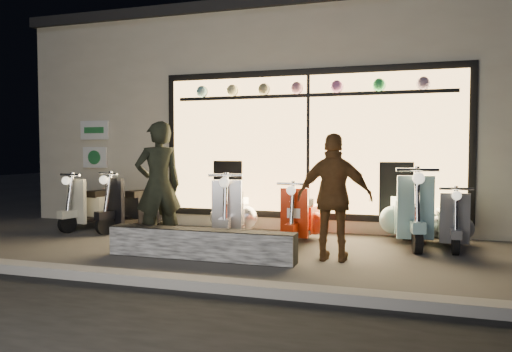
{
  "coord_description": "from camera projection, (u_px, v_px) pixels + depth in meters",
  "views": [
    {
      "loc": [
        2.57,
        -6.7,
        1.45
      ],
      "look_at": [
        0.26,
        0.6,
        1.05
      ],
      "focal_mm": 35.0,
      "sensor_mm": 36.0,
      "label": 1
    }
  ],
  "objects": [
    {
      "name": "scooter_black",
      "position": [
        140.0,
        207.0,
        9.06
      ],
      "size": [
        0.81,
        1.4,
        1.02
      ],
      "rotation": [
        0.0,
        0.0,
        -0.39
      ],
      "color": "black",
      "rests_on": "ground"
    },
    {
      "name": "kerb",
      "position": [
        159.0,
        280.0,
        5.32
      ],
      "size": [
        40.0,
        0.25,
        0.12
      ],
      "primitive_type": "cube",
      "color": "slate",
      "rests_on": "ground"
    },
    {
      "name": "scooter_silver",
      "position": [
        232.0,
        212.0,
        8.3
      ],
      "size": [
        0.66,
        1.46,
        1.04
      ],
      "rotation": [
        0.0,
        0.0,
        0.2
      ],
      "color": "black",
      "rests_on": "ground"
    },
    {
      "name": "graffiti_barrier",
      "position": [
        201.0,
        244.0,
        6.63
      ],
      "size": [
        2.59,
        0.28,
        0.4
      ],
      "primitive_type": "cube",
      "color": "black",
      "rests_on": "ground"
    },
    {
      "name": "scooter_red",
      "position": [
        302.0,
        218.0,
        7.93
      ],
      "size": [
        0.42,
        1.29,
        0.93
      ],
      "rotation": [
        0.0,
        0.0,
        -0.01
      ],
      "color": "black",
      "rests_on": "ground"
    },
    {
      "name": "man",
      "position": [
        158.0,
        185.0,
        7.28
      ],
      "size": [
        0.8,
        0.79,
        1.86
      ],
      "primitive_type": "imported",
      "rotation": [
        0.0,
        0.0,
        3.91
      ],
      "color": "black",
      "rests_on": "ground"
    },
    {
      "name": "scooter_cream",
      "position": [
        100.0,
        206.0,
        9.3
      ],
      "size": [
        0.67,
        1.39,
        0.99
      ],
      "rotation": [
        0.0,
        0.0,
        -0.25
      ],
      "color": "black",
      "rests_on": "ground"
    },
    {
      "name": "ground",
      "position": [
        227.0,
        250.0,
        7.23
      ],
      "size": [
        40.0,
        40.0,
        0.0
      ],
      "primitive_type": "plane",
      "color": "#383533",
      "rests_on": "ground"
    },
    {
      "name": "scooter_blue",
      "position": [
        409.0,
        214.0,
        7.75
      ],
      "size": [
        0.65,
        1.61,
        1.14
      ],
      "rotation": [
        0.0,
        0.0,
        0.14
      ],
      "color": "black",
      "rests_on": "ground"
    },
    {
      "name": "shop_building",
      "position": [
        301.0,
        123.0,
        11.86
      ],
      "size": [
        10.2,
        6.23,
        4.2
      ],
      "color": "beige",
      "rests_on": "ground"
    },
    {
      "name": "woman",
      "position": [
        334.0,
        197.0,
        6.48
      ],
      "size": [
        0.99,
        0.43,
        1.67
      ],
      "primitive_type": "imported",
      "rotation": [
        0.0,
        0.0,
        3.16
      ],
      "color": "brown",
      "rests_on": "ground"
    },
    {
      "name": "scooter_grey",
      "position": [
        451.0,
        223.0,
        7.47
      ],
      "size": [
        0.41,
        1.24,
        0.89
      ],
      "rotation": [
        0.0,
        0.0,
        0.03
      ],
      "color": "black",
      "rests_on": "ground"
    }
  ]
}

